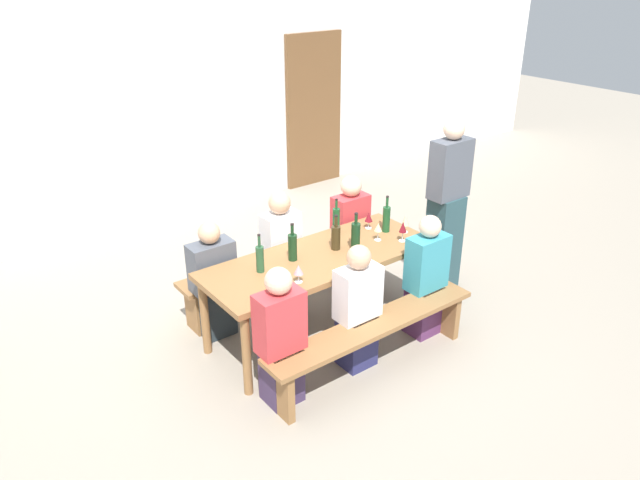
{
  "coord_description": "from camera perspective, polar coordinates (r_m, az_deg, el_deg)",
  "views": [
    {
      "loc": [
        -2.73,
        -3.6,
        3.05
      ],
      "look_at": [
        0.0,
        0.0,
        0.9
      ],
      "focal_mm": 34.07,
      "sensor_mm": 36.0,
      "label": 1
    }
  ],
  "objects": [
    {
      "name": "back_wall",
      "position": [
        7.53,
        -15.65,
        13.43
      ],
      "size": [
        14.0,
        0.2,
        3.2
      ],
      "primitive_type": "cube",
      "color": "white",
      "rests_on": "ground"
    },
    {
      "name": "wine_glass_1",
      "position": [
        5.51,
        8.03,
        1.8
      ],
      "size": [
        0.07,
        0.07,
        0.17
      ],
      "color": "silver",
      "rests_on": "tasting_table"
    },
    {
      "name": "wine_glass_3",
      "position": [
        5.56,
        4.6,
        2.12
      ],
      "size": [
        0.07,
        0.07,
        0.15
      ],
      "color": "silver",
      "rests_on": "tasting_table"
    },
    {
      "name": "seated_guest_near_0",
      "position": [
        4.42,
        -3.74,
        -9.35
      ],
      "size": [
        0.35,
        0.24,
        1.11
      ],
      "rotation": [
        0.0,
        0.0,
        1.57
      ],
      "color": "#3C2D4D",
      "rests_on": "ground"
    },
    {
      "name": "bench_far",
      "position": [
        5.75,
        -4.17,
        -2.56
      ],
      "size": [
        1.93,
        0.3,
        0.45
      ],
      "color": "olive",
      "rests_on": "ground"
    },
    {
      "name": "seated_guest_near_1",
      "position": [
        4.8,
        3.53,
        -6.61
      ],
      "size": [
        0.36,
        0.24,
        1.07
      ],
      "rotation": [
        0.0,
        0.0,
        1.57
      ],
      "color": "navy",
      "rests_on": "ground"
    },
    {
      "name": "wooden_door",
      "position": [
        8.61,
        -0.58,
        12.01
      ],
      "size": [
        0.9,
        0.06,
        2.1
      ],
      "primitive_type": "cube",
      "color": "brown",
      "rests_on": "ground"
    },
    {
      "name": "bench_near",
      "position": [
        4.81,
        5.04,
        -8.71
      ],
      "size": [
        1.93,
        0.3,
        0.45
      ],
      "color": "olive",
      "rests_on": "ground"
    },
    {
      "name": "seated_guest_near_2",
      "position": [
        5.26,
        9.9,
        -3.65
      ],
      "size": [
        0.35,
        0.24,
        1.11
      ],
      "rotation": [
        0.0,
        0.0,
        1.57
      ],
      "color": "#532A54",
      "rests_on": "ground"
    },
    {
      "name": "wine_bottle_1",
      "position": [
        5.12,
        3.37,
        0.37
      ],
      "size": [
        0.08,
        0.08,
        0.34
      ],
      "color": "#143319",
      "rests_on": "tasting_table"
    },
    {
      "name": "wine_glass_0",
      "position": [
        4.63,
        -2.04,
        -2.85
      ],
      "size": [
        0.08,
        0.08,
        0.15
      ],
      "color": "silver",
      "rests_on": "tasting_table"
    },
    {
      "name": "wine_bottle_5",
      "position": [
        5.45,
        1.54,
        1.91
      ],
      "size": [
        0.07,
        0.07,
        0.32
      ],
      "color": "#194723",
      "rests_on": "tasting_table"
    },
    {
      "name": "standing_host",
      "position": [
        5.86,
        11.77,
        2.68
      ],
      "size": [
        0.39,
        0.24,
        1.72
      ],
      "rotation": [
        0.0,
        0.0,
        3.14
      ],
      "color": "#28464D",
      "rests_on": "ground"
    },
    {
      "name": "seated_guest_far_1",
      "position": [
        5.53,
        -3.66,
        -1.37
      ],
      "size": [
        0.34,
        0.24,
        1.16
      ],
      "rotation": [
        0.0,
        0.0,
        -1.57
      ],
      "color": "#275943",
      "rests_on": "ground"
    },
    {
      "name": "tasting_table",
      "position": [
        5.11,
        0.0,
        -2.33
      ],
      "size": [
        2.03,
        0.78,
        0.75
      ],
      "color": "olive",
      "rests_on": "ground"
    },
    {
      "name": "wine_bottle_4",
      "position": [
        5.5,
        6.25,
        2.03
      ],
      "size": [
        0.07,
        0.07,
        0.34
      ],
      "color": "#194723",
      "rests_on": "tasting_table"
    },
    {
      "name": "wine_glass_2",
      "position": [
        5.32,
        5.49,
        1.14
      ],
      "size": [
        0.07,
        0.07,
        0.16
      ],
      "color": "silver",
      "rests_on": "tasting_table"
    },
    {
      "name": "seated_guest_far_0",
      "position": [
        5.26,
        -9.98,
        -4.03
      ],
      "size": [
        0.38,
        0.24,
        1.06
      ],
      "rotation": [
        0.0,
        0.0,
        -1.57
      ],
      "color": "#283339",
      "rests_on": "ground"
    },
    {
      "name": "seated_guest_far_2",
      "position": [
        5.98,
        2.84,
        0.65
      ],
      "size": [
        0.35,
        0.24,
        1.14
      ],
      "rotation": [
        0.0,
        0.0,
        -1.57
      ],
      "color": "#522B67",
      "rests_on": "ground"
    },
    {
      "name": "wine_bottle_3",
      "position": [
        4.96,
        -2.59,
        -0.61
      ],
      "size": [
        0.07,
        0.07,
        0.33
      ],
      "color": "#143319",
      "rests_on": "tasting_table"
    },
    {
      "name": "wine_bottle_0",
      "position": [
        5.15,
        1.5,
        0.3
      ],
      "size": [
        0.08,
        0.08,
        0.31
      ],
      "color": "#332814",
      "rests_on": "tasting_table"
    },
    {
      "name": "ground_plane",
      "position": [
        5.45,
        0.0,
        -8.58
      ],
      "size": [
        24.0,
        24.0,
        0.0
      ],
      "primitive_type": "plane",
      "color": "gray"
    },
    {
      "name": "wine_bottle_2",
      "position": [
        4.8,
        -5.66,
        -1.71
      ],
      "size": [
        0.06,
        0.06,
        0.33
      ],
      "color": "#234C2D",
      "rests_on": "tasting_table"
    },
    {
      "name": "wine_glass_4",
      "position": [
        5.33,
        7.79,
        1.15
      ],
      "size": [
        0.07,
        0.07,
        0.19
      ],
      "color": "silver",
      "rests_on": "tasting_table"
    }
  ]
}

